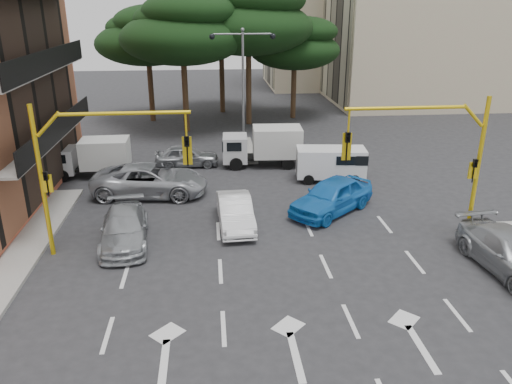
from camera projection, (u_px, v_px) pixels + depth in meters
ground at (274, 269)px, 18.77m from camera, size 120.00×120.00×0.00m
median_strip at (244, 150)px, 33.63m from camera, size 1.40×6.00×0.15m
apartment_beige_near at (442, 3)px, 46.96m from camera, size 20.20×12.15×18.70m
apartment_beige_far at (337, 12)px, 57.87m from camera, size 16.20×12.15×16.70m
pine_left_near at (183, 29)px, 36.15m from camera, size 9.15×9.15×10.23m
pine_center at (249, 18)px, 38.20m from camera, size 9.98×9.98×11.16m
pine_left_far at (148, 35)px, 39.85m from camera, size 8.32×8.32×9.30m
pine_right at (296, 43)px, 41.15m from camera, size 7.49×7.49×8.37m
pine_back at (221, 24)px, 42.92m from camera, size 9.15×9.15×10.23m
signal_mast_right at (438, 150)px, 19.84m from camera, size 5.79×0.37×6.00m
signal_mast_left at (88, 159)px, 18.65m from camera, size 5.79×0.37×6.00m
street_lamp_center at (243, 69)px, 31.73m from camera, size 4.16×0.36×7.77m
car_white_hatch at (235, 212)px, 22.13m from camera, size 1.63×4.18×1.36m
car_blue_compact at (332, 196)px, 23.57m from camera, size 4.91×4.63×1.64m
car_silver_wagon at (124, 228)px, 20.56m from camera, size 2.29×4.75×1.33m
car_silver_cross_a at (150, 180)px, 25.68m from camera, size 6.07×3.23×1.62m
car_silver_cross_b at (187, 156)px, 30.31m from camera, size 3.86×1.59×1.31m
car_silver_parked at (511, 253)px, 18.37m from camera, size 2.50×5.20×1.46m
van_white at (331, 164)px, 27.81m from camera, size 3.94×2.12×1.89m
box_truck_a at (91, 158)px, 28.38m from camera, size 4.46×1.96×2.17m
box_truck_b at (263, 147)px, 30.26m from camera, size 4.93×2.26×2.38m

